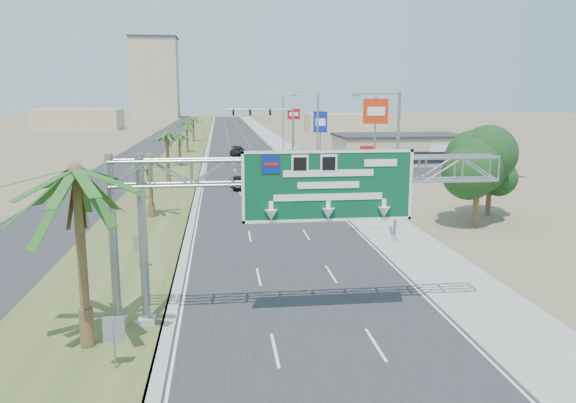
% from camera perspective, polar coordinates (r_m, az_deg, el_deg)
% --- Properties ---
extents(road, '(12.00, 300.00, 0.02)m').
position_cam_1_polar(road, '(123.60, -5.13, 6.12)').
color(road, '#28282B').
rests_on(road, ground).
extents(sidewalk_right, '(4.00, 300.00, 0.10)m').
position_cam_1_polar(sidewalk_right, '(124.16, -1.18, 6.19)').
color(sidewalk_right, '#9E9B93').
rests_on(sidewalk_right, ground).
extents(median_grass, '(7.00, 300.00, 0.12)m').
position_cam_1_polar(median_grass, '(123.68, -9.79, 6.03)').
color(median_grass, '#414F23').
rests_on(median_grass, ground).
extents(opposing_road, '(8.00, 300.00, 0.02)m').
position_cam_1_polar(opposing_road, '(124.23, -13.03, 5.91)').
color(opposing_road, '#28282B').
rests_on(opposing_road, ground).
extents(sign_gantry, '(16.75, 1.24, 7.50)m').
position_cam_1_polar(sign_gantry, '(23.55, 0.17, 1.81)').
color(sign_gantry, gray).
rests_on(sign_gantry, ground).
extents(palm_near, '(5.70, 5.70, 8.35)m').
position_cam_1_polar(palm_near, '(21.97, -20.74, 2.78)').
color(palm_near, brown).
rests_on(palm_near, ground).
extents(palm_row_b, '(3.99, 3.99, 5.95)m').
position_cam_1_polar(palm_row_b, '(45.75, -13.92, 4.34)').
color(palm_row_b, brown).
rests_on(palm_row_b, ground).
extents(palm_row_c, '(3.99, 3.99, 6.75)m').
position_cam_1_polar(palm_row_c, '(61.54, -12.20, 6.67)').
color(palm_row_c, brown).
rests_on(palm_row_c, ground).
extents(palm_row_d, '(3.99, 3.99, 5.45)m').
position_cam_1_polar(palm_row_d, '(79.53, -11.02, 6.66)').
color(palm_row_d, brown).
rests_on(palm_row_d, ground).
extents(palm_row_e, '(3.99, 3.99, 6.15)m').
position_cam_1_polar(palm_row_e, '(98.42, -10.27, 7.81)').
color(palm_row_e, brown).
rests_on(palm_row_e, ground).
extents(palm_row_f, '(3.99, 3.99, 5.75)m').
position_cam_1_polar(palm_row_f, '(123.38, -9.62, 8.19)').
color(palm_row_f, brown).
rests_on(palm_row_f, ground).
extents(streetlight_near, '(3.27, 0.44, 10.00)m').
position_cam_1_polar(streetlight_near, '(37.25, 10.70, 2.78)').
color(streetlight_near, gray).
rests_on(streetlight_near, ground).
extents(streetlight_mid, '(3.27, 0.44, 10.00)m').
position_cam_1_polar(streetlight_mid, '(66.31, 2.85, 6.32)').
color(streetlight_mid, gray).
rests_on(streetlight_mid, ground).
extents(streetlight_far, '(3.27, 0.44, 10.00)m').
position_cam_1_polar(streetlight_far, '(101.90, -0.61, 7.84)').
color(streetlight_far, gray).
rests_on(streetlight_far, ground).
extents(signal_mast, '(10.28, 0.71, 8.00)m').
position_cam_1_polar(signal_mast, '(85.76, -0.84, 7.42)').
color(signal_mast, gray).
rests_on(signal_mast, ground).
extents(store_building, '(18.00, 10.00, 4.00)m').
position_cam_1_polar(store_building, '(83.66, 11.20, 5.18)').
color(store_building, '#CFB48C').
rests_on(store_building, ground).
extents(oak_near, '(4.50, 4.50, 6.80)m').
position_cam_1_polar(oak_near, '(43.81, 18.77, 3.33)').
color(oak_near, brown).
rests_on(oak_near, ground).
extents(oak_far, '(3.50, 3.50, 5.60)m').
position_cam_1_polar(oak_far, '(48.77, 19.88, 3.11)').
color(oak_far, brown).
rests_on(oak_far, ground).
extents(median_signback_a, '(0.75, 0.08, 2.08)m').
position_cam_1_polar(median_signback_a, '(21.20, -17.27, -12.68)').
color(median_signback_a, gray).
rests_on(median_signback_a, ground).
extents(median_signback_b, '(0.75, 0.08, 2.08)m').
position_cam_1_polar(median_signback_b, '(32.55, -14.80, -4.35)').
color(median_signback_b, gray).
rests_on(median_signback_b, ground).
extents(tower_distant, '(20.00, 16.00, 35.00)m').
position_cam_1_polar(tower_distant, '(264.77, -13.33, 12.06)').
color(tower_distant, tan).
rests_on(tower_distant, ground).
extents(building_distant_left, '(24.00, 14.00, 6.00)m').
position_cam_1_polar(building_distant_left, '(178.08, -20.47, 7.83)').
color(building_distant_left, '#CFB48C').
rests_on(building_distant_left, ground).
extents(building_distant_right, '(20.00, 12.00, 5.00)m').
position_cam_1_polar(building_distant_right, '(157.04, 5.59, 7.97)').
color(building_distant_right, '#CFB48C').
rests_on(building_distant_right, ground).
extents(car_left_lane, '(2.22, 4.40, 1.44)m').
position_cam_1_polar(car_left_lane, '(59.61, -5.00, 1.96)').
color(car_left_lane, black).
rests_on(car_left_lane, ground).
extents(car_mid_lane, '(2.11, 4.57, 1.45)m').
position_cam_1_polar(car_mid_lane, '(77.31, -4.25, 3.97)').
color(car_mid_lane, maroon).
rests_on(car_mid_lane, ground).
extents(car_right_lane, '(2.59, 4.77, 1.27)m').
position_cam_1_polar(car_right_lane, '(72.73, -1.83, 3.50)').
color(car_right_lane, gray).
rests_on(car_right_lane, ground).
extents(car_far, '(2.92, 5.77, 1.61)m').
position_cam_1_polar(car_far, '(91.34, -5.07, 5.03)').
color(car_far, black).
rests_on(car_far, ground).
extents(pole_sign_red_near, '(2.41, 0.82, 9.65)m').
position_cam_1_polar(pole_sign_red_near, '(55.45, 8.87, 8.42)').
color(pole_sign_red_near, gray).
rests_on(pole_sign_red_near, ground).
extents(pole_sign_blue, '(1.96, 1.07, 7.75)m').
position_cam_1_polar(pole_sign_blue, '(81.22, 3.30, 7.85)').
color(pole_sign_blue, gray).
rests_on(pole_sign_blue, ground).
extents(pole_sign_red_far, '(2.22, 0.53, 7.72)m').
position_cam_1_polar(pole_sign_red_far, '(98.93, 0.58, 8.55)').
color(pole_sign_red_far, gray).
rests_on(pole_sign_red_far, ground).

